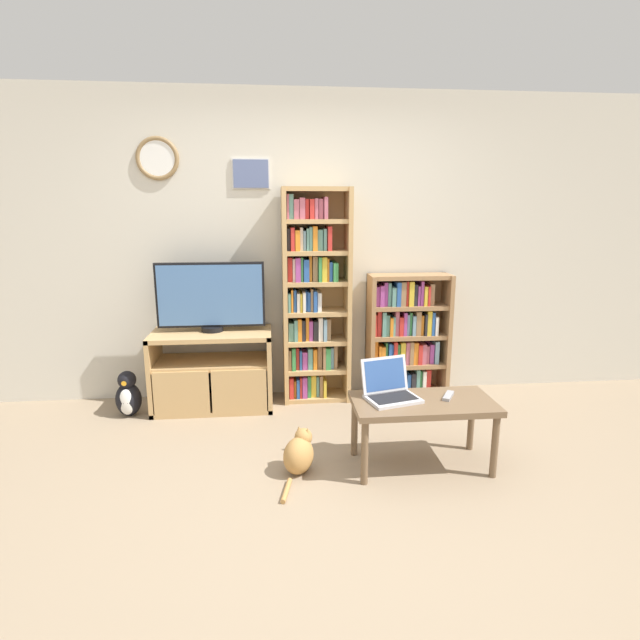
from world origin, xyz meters
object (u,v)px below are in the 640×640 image
Objects in this scene: television at (211,297)px; cat at (299,453)px; laptop at (389,389)px; bookshelf_tall at (313,298)px; penguin_figurine at (128,396)px; coffee_table at (423,409)px; bookshelf_short at (405,336)px; tv_stand at (213,370)px; remote_near_laptop at (448,396)px.

cat is (0.65, -1.18, -0.81)m from television.
laptop is 0.79× the size of cat.
bookshelf_tall is 1.70m from penguin_figurine.
television is at bearing 140.96° from coffee_table.
coffee_table is at bearing 34.74° from cat.
cat is (-0.20, -1.27, -0.76)m from bookshelf_tall.
bookshelf_short reaches higher than coffee_table.
tv_stand is 0.90× the size of bookshelf_short.
bookshelf_short is 1.69m from cat.
bookshelf_tall is at bearing 9.60° from penguin_figurine.
coffee_table is at bearing -37.87° from tv_stand.
television is at bearing -173.67° from bookshelf_tall.
bookshelf_short is 2.23× the size of cat.
bookshelf_short is (1.67, 0.15, 0.21)m from tv_stand.
coffee_table is at bearing -64.64° from bookshelf_tall.
laptop is at bearing -26.20° from penguin_figurine.
tv_stand is 2.57× the size of laptop.
coffee_table is (-0.22, -1.28, -0.14)m from bookshelf_short.
laptop reaches higher than cat.
cat is (0.65, -1.14, -0.20)m from tv_stand.
bookshelf_short is 2.38m from penguin_figurine.
penguin_figurine is at bearing -169.74° from tv_stand.
television is 0.80× the size of bookshelf_short.
television reaches higher than penguin_figurine.
penguin_figurine is at bearing 138.38° from laptop.
bookshelf_tall reaches higher than tv_stand.
remote_near_laptop reaches higher than penguin_figurine.
cat is (-0.79, -0.01, -0.26)m from coffee_table.
coffee_table is 5.63× the size of remote_near_laptop.
television is 0.85m from bookshelf_tall.
penguin_figurine is at bearing -173.34° from bookshelf_short.
television is 2.03m from remote_near_laptop.
bookshelf_short is 1.30m from coffee_table.
coffee_table is (1.44, -1.17, -0.55)m from television.
cat is at bearing -128.24° from bookshelf_short.
remote_near_laptop is 1.03m from cat.
television is 0.97× the size of coffee_table.
coffee_table is at bearing -39.04° from television.
cat is (-0.97, -0.05, -0.33)m from remote_near_laptop.
television is 1.79× the size of cat.
coffee_table is at bearing -25.43° from penguin_figurine.
bookshelf_short is at bearing 5.21° from tv_stand.
penguin_figurine is (-2.29, 0.97, -0.29)m from remote_near_laptop.
bookshelf_short reaches higher than penguin_figurine.
tv_stand is 1.69m from bookshelf_short.
cat is (-0.59, -0.08, -0.38)m from laptop.
tv_stand is at bearing -2.72° from remote_near_laptop.
bookshelf_short is 1.20× the size of coffee_table.
television is at bearing -3.86° from remote_near_laptop.
laptop reaches higher than tv_stand.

